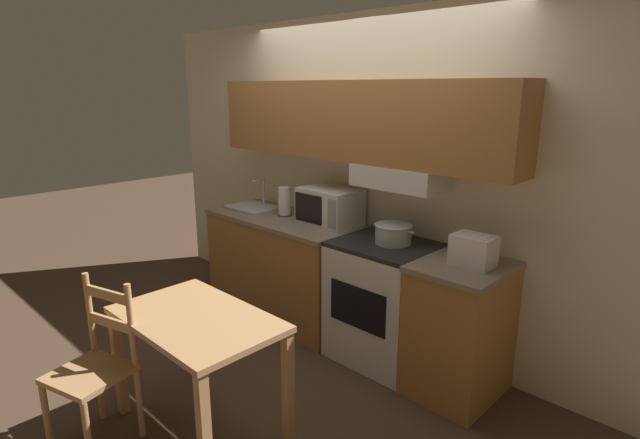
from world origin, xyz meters
TOP-DOWN VIEW (x-y plane):
  - ground_plane at (0.00, 0.00)m, footprint 16.00×16.00m
  - wall_back at (0.01, -0.06)m, footprint 5.09×0.38m
  - lower_counter_main at (-0.63, -0.31)m, footprint 1.46×0.64m
  - lower_counter_right_stub at (1.09, -0.31)m, footprint 0.54×0.64m
  - stove_range at (0.46, -0.30)m, footprint 0.70×0.61m
  - cooking_pot at (0.50, -0.27)m, footprint 0.35×0.27m
  - microwave at (-0.18, -0.21)m, footprint 0.48×0.35m
  - toaster at (1.13, -0.30)m, footprint 0.27×0.19m
  - sink_basin at (-1.05, -0.31)m, footprint 0.44×0.35m
  - paper_towel_roll at (-0.67, -0.26)m, footprint 0.13×0.13m
  - dining_table at (0.16, -1.70)m, footprint 1.02×0.64m
  - chair_left_of_table at (-0.14, -2.18)m, footprint 0.47×0.47m

SIDE VIEW (x-z plane):
  - ground_plane at x=0.00m, z-range 0.00..0.00m
  - stove_range at x=0.46m, z-range 0.00..0.91m
  - lower_counter_main at x=-0.63m, z-range 0.00..0.91m
  - lower_counter_right_stub at x=1.09m, z-range 0.00..0.91m
  - chair_left_of_table at x=-0.14m, z-range -0.02..0.94m
  - dining_table at x=0.16m, z-range 0.25..0.97m
  - sink_basin at x=-1.05m, z-range 0.80..1.06m
  - cooking_pot at x=0.50m, z-range 0.91..1.06m
  - toaster at x=1.13m, z-range 0.91..1.11m
  - paper_towel_roll at x=-0.67m, z-range 0.91..1.16m
  - microwave at x=-0.18m, z-range 0.91..1.21m
  - wall_back at x=0.01m, z-range 0.21..2.76m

